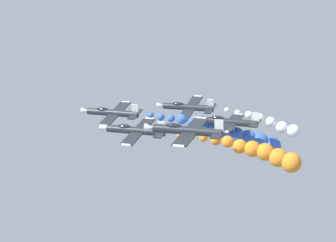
# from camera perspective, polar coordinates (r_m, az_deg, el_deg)

# --- Properties ---
(airplane_lead) EXTENTS (9.35, 10.35, 3.18)m
(airplane_lead) POSITION_cam_1_polar(r_m,az_deg,el_deg) (99.33, -5.36, 0.80)
(airplane_lead) COLOR #23282D
(smoke_trail_lead) EXTENTS (6.82, 20.83, 6.83)m
(smoke_trail_lead) POSITION_cam_1_polar(r_m,az_deg,el_deg) (96.07, 6.99, -1.52)
(smoke_trail_lead) COLOR blue
(airplane_left_inner) EXTENTS (9.41, 10.35, 3.04)m
(airplane_left_inner) POSITION_cam_1_polar(r_m,az_deg,el_deg) (87.95, -3.19, -0.88)
(airplane_left_inner) COLOR #23282D
(smoke_trail_left_inner) EXTENTS (3.60, 17.88, 4.02)m
(smoke_trail_left_inner) POSITION_cam_1_polar(r_m,az_deg,el_deg) (81.85, 8.85, -2.98)
(smoke_trail_left_inner) COLOR orange
(airplane_right_inner) EXTENTS (9.27, 10.35, 3.34)m
(airplane_right_inner) POSITION_cam_1_polar(r_m,az_deg,el_deg) (104.23, 1.82, 1.33)
(airplane_right_inner) COLOR #23282D
(smoke_trail_right_inner) EXTENTS (2.28, 12.87, 4.04)m
(smoke_trail_right_inner) POSITION_cam_1_polar(r_m,az_deg,el_deg) (100.47, 10.19, -0.34)
(smoke_trail_right_inner) COLOR white
(airplane_left_outer) EXTENTS (9.55, 10.35, 2.47)m
(airplane_left_outer) POSITION_cam_1_polar(r_m,az_deg,el_deg) (92.91, 5.71, -0.06)
(airplane_left_outer) COLOR #23282D
(airplane_right_outer) EXTENTS (9.48, 10.35, 2.85)m
(airplane_right_outer) POSITION_cam_1_polar(r_m,az_deg,el_deg) (75.07, 1.73, -0.88)
(airplane_right_outer) COLOR #23282D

